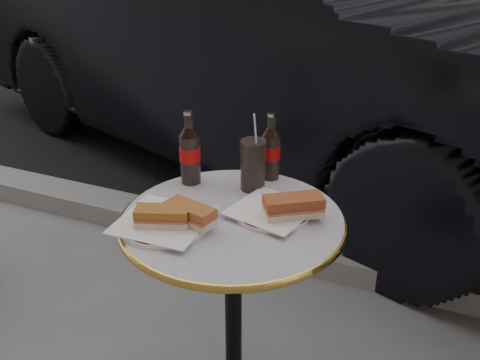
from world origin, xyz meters
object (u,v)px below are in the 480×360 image
at_px(plate_left, 164,223).
at_px(plate_right, 272,212).
at_px(cola_bottle_right, 271,146).
at_px(cola_bottle_left, 190,147).
at_px(bistro_table, 233,322).
at_px(cola_glass, 253,165).
at_px(parked_car, 270,39).

distance_m(plate_left, plate_right, 0.29).
height_order(plate_left, cola_bottle_right, cola_bottle_right).
bearing_deg(cola_bottle_left, plate_right, -16.90).
distance_m(plate_right, cola_bottle_right, 0.25).
bearing_deg(cola_bottle_right, plate_right, -68.41).
distance_m(bistro_table, plate_left, 0.42).
height_order(bistro_table, cola_bottle_right, cola_bottle_right).
bearing_deg(bistro_table, plate_left, -142.11).
bearing_deg(cola_glass, plate_left, -114.80).
bearing_deg(cola_glass, plate_right, -49.08).
xyz_separation_m(bistro_table, cola_glass, (-0.01, 0.18, 0.44)).
xyz_separation_m(bistro_table, cola_bottle_left, (-0.20, 0.14, 0.48)).
relative_size(plate_left, cola_bottle_left, 1.04).
height_order(plate_left, plate_right, plate_left).
xyz_separation_m(cola_bottle_right, parked_car, (-0.65, 1.75, -0.05)).
height_order(cola_bottle_right, parked_car, parked_car).
bearing_deg(parked_car, plate_right, -140.12).
bearing_deg(plate_left, cola_bottle_left, 102.26).
height_order(plate_left, cola_bottle_left, cola_bottle_left).
distance_m(plate_left, cola_glass, 0.33).
height_order(cola_bottle_left, cola_glass, cola_bottle_left).
height_order(plate_right, cola_bottle_left, cola_bottle_left).
height_order(bistro_table, cola_bottle_left, cola_bottle_left).
relative_size(plate_left, cola_bottle_right, 1.13).
bearing_deg(cola_glass, cola_bottle_left, -170.37).
bearing_deg(plate_left, cola_glass, 65.20).
distance_m(plate_left, cola_bottle_right, 0.42).
xyz_separation_m(plate_left, cola_glass, (0.13, 0.29, 0.07)).
xyz_separation_m(plate_right, cola_glass, (-0.11, 0.12, 0.07)).
bearing_deg(cola_bottle_left, bistro_table, -35.27).
distance_m(cola_bottle_left, cola_glass, 0.20).
bearing_deg(parked_car, cola_bottle_right, -140.26).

